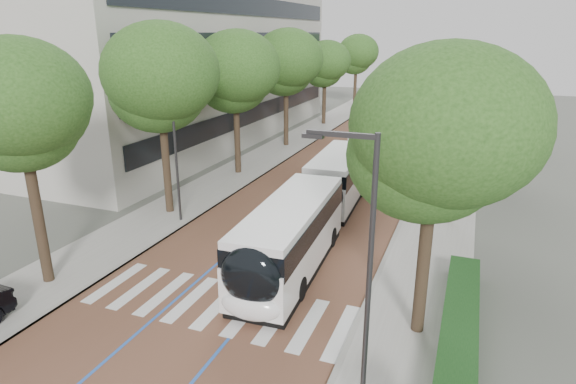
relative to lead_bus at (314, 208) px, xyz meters
name	(u,v)px	position (x,y,z in m)	size (l,w,h in m)	color
ground	(201,318)	(-1.62, -8.61, -1.63)	(160.00, 160.00, 0.00)	#51544C
road	(388,129)	(-1.62, 31.39, -1.62)	(11.00, 140.00, 0.02)	brown
sidewalk_left	(324,124)	(-9.12, 31.39, -1.57)	(4.00, 140.00, 0.12)	gray
sidewalk_right	(459,133)	(5.88, 31.39, -1.57)	(4.00, 140.00, 0.12)	gray
kerb_left	(339,125)	(-7.22, 31.39, -1.57)	(0.20, 140.00, 0.14)	gray
kerb_right	(440,132)	(3.98, 31.39, -1.57)	(0.20, 140.00, 0.14)	gray
zebra_crossing	(219,305)	(-1.42, -7.61, -1.60)	(10.55, 3.60, 0.01)	silver
lane_line_left	(374,128)	(-3.22, 31.39, -1.60)	(0.12, 126.00, 0.01)	blue
lane_line_right	(403,130)	(-0.02, 31.39, -1.60)	(0.12, 126.00, 0.01)	blue
office_building	(173,67)	(-21.10, 19.39, 5.37)	(18.11, 40.00, 14.00)	#9F9C94
hedge	(456,363)	(7.48, -8.61, -1.11)	(1.20, 14.00, 0.80)	#143B16
streetlight_near	(363,266)	(5.00, -11.61, 3.19)	(1.82, 0.20, 8.00)	#303032
streetlight_far	(442,113)	(5.00, 13.39, 3.19)	(1.82, 0.20, 8.00)	#303032
lamp_post_left	(176,151)	(-7.72, -0.61, 2.49)	(0.14, 0.14, 8.00)	#303032
trees_left	(269,70)	(-9.12, 15.55, 5.60)	(6.31, 60.46, 10.27)	black
trees_right	(459,95)	(6.08, 11.14, 4.76)	(5.96, 47.58, 9.46)	black
lead_bus	(314,208)	(0.00, 0.00, 0.00)	(3.38, 18.49, 3.20)	black
bus_queued_0	(383,145)	(0.63, 15.75, 0.00)	(3.32, 12.53, 3.20)	white
bus_queued_1	(405,119)	(0.53, 28.72, 0.00)	(2.69, 12.43, 3.20)	white
bus_queued_2	(419,103)	(0.47, 41.78, 0.00)	(3.12, 12.51, 3.20)	white
bus_queued_3	(433,91)	(0.83, 55.71, 0.00)	(3.34, 12.54, 3.20)	white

